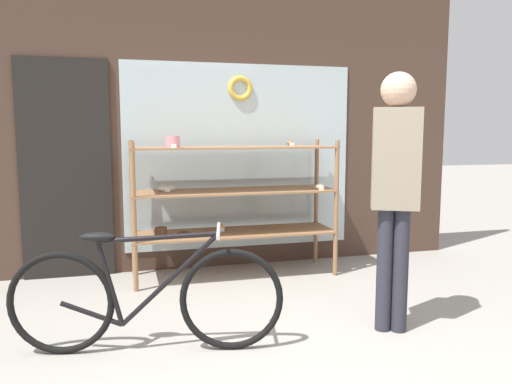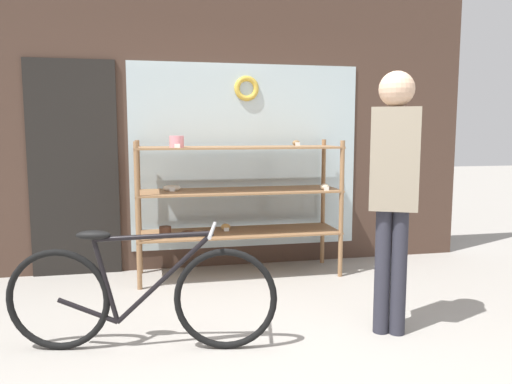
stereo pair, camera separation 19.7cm
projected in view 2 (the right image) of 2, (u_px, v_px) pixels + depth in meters
ground_plane at (292, 373)px, 2.94m from camera, size 30.00×30.00×0.00m
storefront_facade at (222, 118)px, 5.14m from camera, size 5.28×0.13×3.18m
display_case at (236, 193)px, 4.84m from camera, size 1.96×0.56×1.38m
bicycle at (141, 296)px, 3.22m from camera, size 1.73×0.51×0.80m
pedestrian at (394, 180)px, 3.40m from camera, size 0.37×0.30×1.82m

